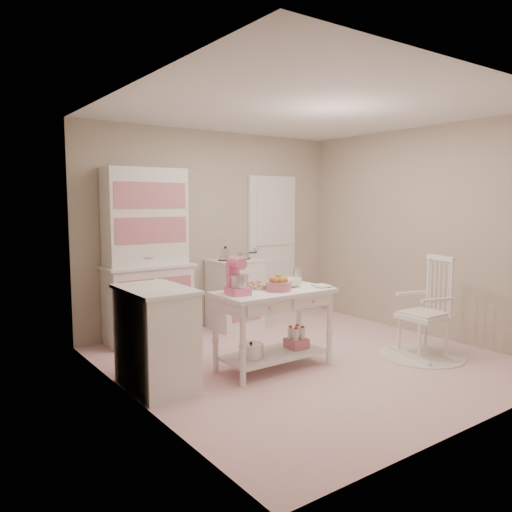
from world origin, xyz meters
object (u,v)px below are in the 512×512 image
(work_table, at_px, (274,329))
(bread_basket, at_px, (279,286))
(hutch, at_px, (147,256))
(stand_mixer, at_px, (238,277))
(rocking_chair, at_px, (424,306))
(base_cabinet, at_px, (156,338))
(stove, at_px, (235,294))

(work_table, xyz_separation_m, bread_basket, (0.02, -0.05, 0.45))
(hutch, height_order, stand_mixer, hutch)
(stand_mixer, bearing_deg, bread_basket, -2.54)
(rocking_chair, relative_size, stand_mixer, 3.24)
(work_table, distance_m, bread_basket, 0.45)
(base_cabinet, distance_m, rocking_chair, 2.87)
(work_table, relative_size, bread_basket, 4.80)
(hutch, bearing_deg, work_table, -69.06)
(hutch, bearing_deg, stand_mixer, -82.70)
(stove, distance_m, rocking_chair, 2.43)
(base_cabinet, distance_m, work_table, 1.20)
(stove, xyz_separation_m, work_table, (-0.57, -1.59, -0.06))
(base_cabinet, xyz_separation_m, rocking_chair, (2.75, -0.83, 0.09))
(stand_mixer, bearing_deg, work_table, 3.78)
(base_cabinet, bearing_deg, rocking_chair, -16.75)
(base_cabinet, distance_m, bread_basket, 1.29)
(base_cabinet, height_order, stand_mixer, stand_mixer)
(stand_mixer, relative_size, bread_basket, 1.36)
(rocking_chair, bearing_deg, bread_basket, 174.18)
(rocking_chair, distance_m, stand_mixer, 2.13)
(stove, height_order, stand_mixer, stand_mixer)
(stove, xyz_separation_m, bread_basket, (-0.55, -1.64, 0.39))
(hutch, relative_size, stove, 2.26)
(hutch, xyz_separation_m, stand_mixer, (0.21, -1.62, -0.07))
(rocking_chair, bearing_deg, base_cabinet, 178.19)
(stove, xyz_separation_m, base_cabinet, (-1.76, -1.40, 0.00))
(hutch, distance_m, work_table, 1.87)
(rocking_chair, height_order, bread_basket, rocking_chair)
(stove, bearing_deg, work_table, -109.81)
(stove, bearing_deg, stand_mixer, -122.31)
(base_cabinet, xyz_separation_m, bread_basket, (1.21, -0.24, 0.39))
(base_cabinet, relative_size, bread_basket, 3.68)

